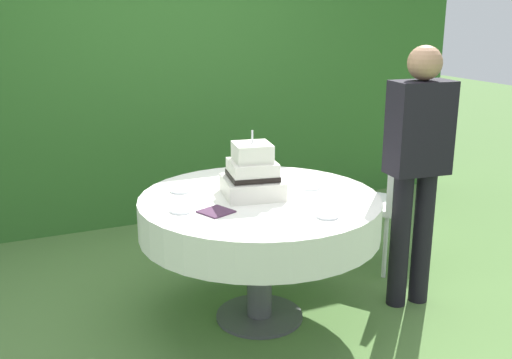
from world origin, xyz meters
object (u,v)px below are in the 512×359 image
(serving_plate_left, at_px, (328,216))
(serving_plate_near, at_px, (181,210))
(wedding_cake, at_px, (253,175))
(garden_chair, at_px, (384,195))
(serving_plate_right, at_px, (181,191))
(napkin_stack, at_px, (216,212))
(standing_person, at_px, (417,160))
(serving_plate_far, at_px, (310,187))
(cake_table, at_px, (260,216))

(serving_plate_left, bearing_deg, serving_plate_near, 149.73)
(wedding_cake, height_order, garden_chair, wedding_cake)
(wedding_cake, bearing_deg, serving_plate_near, -167.23)
(serving_plate_right, bearing_deg, napkin_stack, -81.91)
(wedding_cake, xyz_separation_m, garden_chair, (1.12, 0.28, -0.35))
(garden_chair, bearing_deg, serving_plate_right, -178.55)
(standing_person, bearing_deg, wedding_cake, 165.86)
(serving_plate_left, distance_m, napkin_stack, 0.58)
(serving_plate_far, height_order, napkin_stack, serving_plate_far)
(serving_plate_near, bearing_deg, serving_plate_left, -30.27)
(serving_plate_near, bearing_deg, napkin_stack, -28.07)
(cake_table, distance_m, garden_chair, 1.15)
(wedding_cake, xyz_separation_m, serving_plate_right, (-0.36, 0.24, -0.12))
(serving_plate_right, height_order, napkin_stack, serving_plate_right)
(wedding_cake, bearing_deg, napkin_stack, -147.07)
(serving_plate_far, xyz_separation_m, serving_plate_right, (-0.73, 0.24, 0.00))
(cake_table, height_order, standing_person, standing_person)
(serving_plate_left, xyz_separation_m, garden_chair, (0.92, 0.77, -0.23))
(serving_plate_left, bearing_deg, wedding_cake, 112.61)
(cake_table, xyz_separation_m, standing_person, (0.94, -0.20, 0.28))
(cake_table, height_order, serving_plate_left, serving_plate_left)
(garden_chair, bearing_deg, serving_plate_far, -159.71)
(standing_person, bearing_deg, serving_plate_left, -161.71)
(cake_table, distance_m, serving_plate_right, 0.49)
(wedding_cake, height_order, serving_plate_left, wedding_cake)
(serving_plate_near, xyz_separation_m, standing_person, (1.42, -0.14, 0.16))
(serving_plate_right, bearing_deg, standing_person, -20.00)
(serving_plate_left, bearing_deg, serving_plate_far, 71.39)
(cake_table, relative_size, garden_chair, 1.55)
(standing_person, bearing_deg, serving_plate_right, 160.00)
(cake_table, relative_size, serving_plate_left, 11.60)
(serving_plate_near, distance_m, standing_person, 1.44)
(cake_table, distance_m, serving_plate_near, 0.50)
(serving_plate_left, bearing_deg, garden_chair, 39.85)
(cake_table, height_order, serving_plate_right, serving_plate_right)
(serving_plate_right, bearing_deg, serving_plate_far, -18.40)
(serving_plate_left, distance_m, standing_person, 0.81)
(cake_table, height_order, serving_plate_near, serving_plate_near)
(serving_plate_near, relative_size, serving_plate_far, 0.90)
(garden_chair, bearing_deg, cake_table, -163.95)
(napkin_stack, bearing_deg, wedding_cake, 32.93)
(serving_plate_near, relative_size, serving_plate_right, 0.99)
(cake_table, bearing_deg, serving_plate_far, 6.22)
(garden_chair, distance_m, standing_person, 0.67)
(garden_chair, bearing_deg, standing_person, -107.49)
(serving_plate_right, xyz_separation_m, standing_person, (1.32, -0.48, 0.16))
(serving_plate_left, height_order, serving_plate_right, same)
(serving_plate_far, distance_m, serving_plate_right, 0.77)
(serving_plate_near, bearing_deg, serving_plate_right, 73.23)
(serving_plate_right, height_order, garden_chair, garden_chair)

